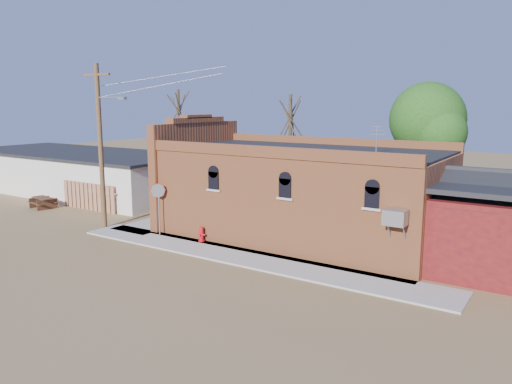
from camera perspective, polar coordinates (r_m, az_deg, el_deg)
The scene contains 15 objects.
ground at distance 22.91m, azimuth -5.81°, elevation -7.47°, with size 120.00×120.00×0.00m, color olive.
sidewalk_south at distance 22.72m, azimuth -1.41°, elevation -7.46°, with size 19.00×2.20×0.08m, color #9E9991.
sidewalk_west at distance 31.26m, azimuth -7.87°, elevation -2.66°, with size 2.60×10.00×0.08m, color #9E9991.
brick_bar at distance 25.90m, azimuth 4.62°, elevation -0.06°, with size 16.40×7.97×6.30m.
red_shed at distance 22.99m, azimuth 26.73°, elevation -2.61°, with size 5.40×6.40×4.30m.
storage_building at distance 41.55m, azimuth -19.40°, elevation 2.21°, with size 20.40×8.40×3.17m.
wood_fence at distance 34.27m, azimuth -18.58°, elevation -0.50°, with size 5.20×0.10×1.80m, color #945F43, non-canonical shape.
utility_pole at distance 28.56m, azimuth -17.29°, elevation 5.39°, with size 3.12×0.26×9.00m.
tree_bare_near at distance 34.33m, azimuth 3.93°, elevation 8.53°, with size 2.80×2.80×7.65m.
tree_bare_far at distance 41.59m, azimuth -8.86°, elevation 9.26°, with size 2.80×2.80×8.16m.
tree_leafy at distance 31.40m, azimuth 18.99°, elevation 7.81°, with size 4.40×4.40×8.15m.
fire_hydrant at distance 25.14m, azimuth -6.25°, elevation -4.79°, with size 0.45×0.44×0.76m.
stop_sign at distance 26.40m, azimuth -11.09°, elevation -0.40°, with size 0.59×0.54×2.72m.
trash_barrel at distance 30.84m, azimuth -6.37°, elevation -1.98°, with size 0.51×0.51×0.78m, color navy.
picnic_table at distance 36.06m, azimuth -23.15°, elevation -0.96°, with size 1.96×1.61×0.73m.
Camera 1 is at (13.84, -16.89, 6.91)m, focal length 35.00 mm.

